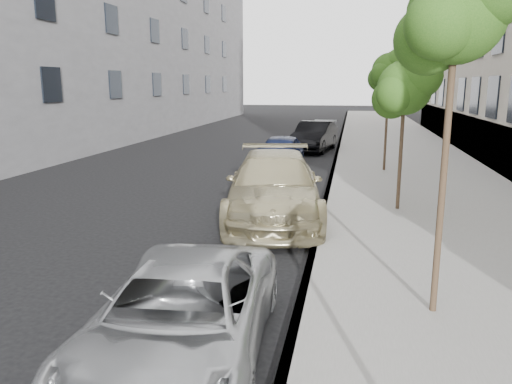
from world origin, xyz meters
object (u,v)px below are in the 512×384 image
(tree_near, at_px, (459,15))
(sedan_blue, at_px, (280,153))
(minivan, at_px, (181,317))
(sedan_black, at_px, (314,136))
(sedan_rear, at_px, (319,131))
(suv, at_px, (274,187))
(tree_far, at_px, (390,71))
(tree_mid, at_px, (406,87))

(tree_near, distance_m, sedan_blue, 14.11)
(minivan, relative_size, sedan_blue, 1.09)
(sedan_black, xyz_separation_m, sedan_rear, (-0.08, 5.10, -0.17))
(suv, bearing_deg, tree_near, -66.45)
(suv, bearing_deg, sedan_blue, 88.54)
(tree_far, height_order, sedan_black, tree_far)
(sedan_blue, height_order, sedan_rear, sedan_blue)
(sedan_blue, bearing_deg, minivan, -87.00)
(minivan, bearing_deg, tree_far, 72.91)
(tree_mid, xyz_separation_m, sedan_rear, (-3.41, 17.98, -2.82))
(tree_near, height_order, sedan_blue, tree_near)
(tree_near, height_order, suv, tree_near)
(tree_mid, relative_size, sedan_blue, 0.97)
(tree_mid, bearing_deg, tree_near, -90.00)
(sedan_rear, bearing_deg, sedan_blue, -85.73)
(sedan_blue, bearing_deg, sedan_rear, 85.60)
(sedan_black, bearing_deg, tree_far, -53.76)
(suv, distance_m, sedan_black, 14.03)
(sedan_blue, relative_size, sedan_rear, 1.01)
(tree_near, bearing_deg, sedan_rear, 97.93)
(tree_far, distance_m, minivan, 15.67)
(tree_near, xyz_separation_m, suv, (-3.33, 5.35, -3.57))
(tree_near, height_order, sedan_black, tree_near)
(tree_far, xyz_separation_m, suv, (-3.33, -7.65, -3.17))
(tree_mid, relative_size, sedan_black, 0.88)
(tree_mid, distance_m, tree_far, 6.53)
(sedan_black, bearing_deg, suv, -81.29)
(sedan_blue, xyz_separation_m, sedan_black, (0.91, 6.45, 0.05))
(minivan, xyz_separation_m, sedan_blue, (-0.86, 14.85, 0.08))
(tree_mid, height_order, sedan_black, tree_mid)
(tree_far, bearing_deg, sedan_blue, -179.10)
(minivan, bearing_deg, tree_mid, 63.80)
(tree_far, distance_m, suv, 8.92)
(sedan_blue, bearing_deg, tree_far, 0.60)
(tree_far, relative_size, sedan_blue, 1.10)
(tree_mid, distance_m, sedan_rear, 18.52)
(tree_far, xyz_separation_m, sedan_black, (-3.33, 6.38, -3.26))
(tree_mid, bearing_deg, sedan_rear, 100.74)
(tree_mid, bearing_deg, sedan_black, 104.48)
(tree_near, relative_size, sedan_rear, 1.21)
(minivan, bearing_deg, sedan_rear, 85.74)
(tree_mid, relative_size, tree_far, 0.88)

